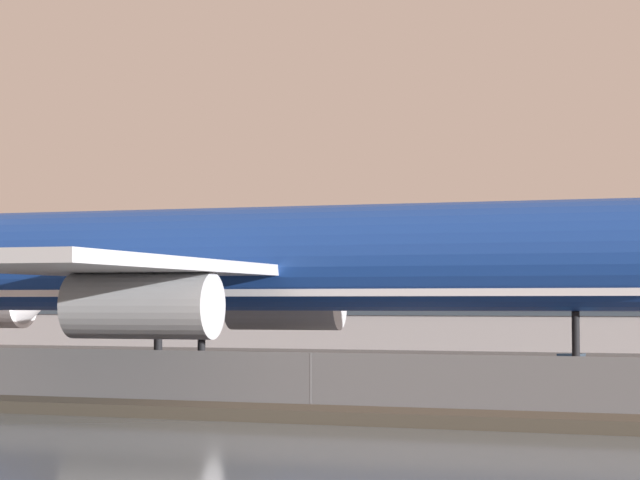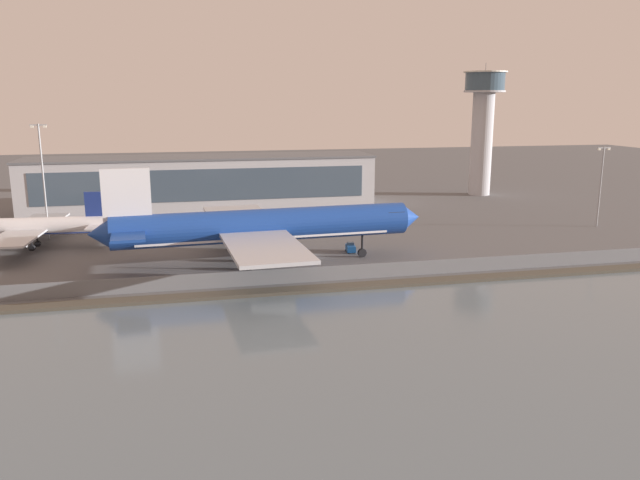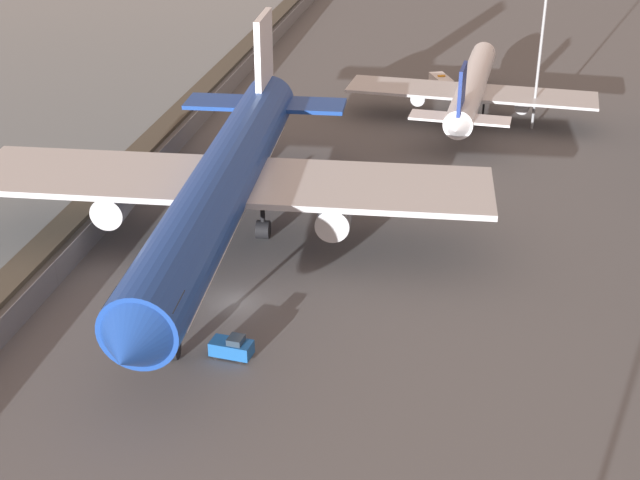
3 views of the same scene
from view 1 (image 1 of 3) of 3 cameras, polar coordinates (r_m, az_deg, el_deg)
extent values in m
plane|color=#565659|center=(68.33, 4.41, -6.68)|extent=(500.00, 500.00, 0.00)
cube|color=#474238|center=(49.01, -2.32, -7.90)|extent=(320.00, 3.00, 0.50)
cube|color=slate|center=(53.10, -0.42, -6.47)|extent=(280.00, 0.08, 2.43)
cylinder|color=slate|center=(53.10, -0.42, -6.47)|extent=(0.10, 0.10, 2.43)
cylinder|color=#193D93|center=(68.25, -3.61, -0.87)|extent=(51.56, 8.48, 5.66)
cube|color=silver|center=(68.22, -3.61, -2.17)|extent=(43.81, 6.93, 1.02)
cube|color=#B7BABF|center=(80.68, -2.18, -1.68)|extent=(12.64, 25.22, 0.57)
cube|color=#B7BABF|center=(58.05, -10.34, -1.17)|extent=(12.64, 25.22, 0.57)
cylinder|color=#B7BABF|center=(78.29, -1.60, -2.99)|extent=(7.35, 3.50, 3.11)
cylinder|color=#B7BABF|center=(59.10, -8.14, -3.00)|extent=(7.35, 3.50, 3.11)
cylinder|color=black|center=(64.06, 11.62, -4.69)|extent=(0.40, 0.40, 3.31)
cylinder|color=black|center=(64.13, 11.63, -6.17)|extent=(1.62, 0.71, 1.58)
cylinder|color=black|center=(72.34, -5.44, -4.53)|extent=(0.45, 0.45, 3.31)
cylinder|color=black|center=(72.40, -5.45, -5.84)|extent=(1.89, 1.37, 1.82)
cylinder|color=black|center=(66.90, -7.42, -4.65)|extent=(0.45, 0.45, 3.31)
cylinder|color=black|center=(66.97, -7.43, -6.06)|extent=(1.89, 1.37, 1.82)
cone|color=white|center=(98.98, -12.95, -2.94)|extent=(2.53, 3.34, 3.17)
cube|color=navy|center=(100.89, -14.26, -0.92)|extent=(5.06, 0.81, 5.99)
cube|color=white|center=(103.15, -13.25, -2.79)|extent=(3.81, 6.16, 0.28)
cube|color=#19519E|center=(68.42, 11.33, -6.00)|extent=(1.99, 3.37, 1.11)
cube|color=#283847|center=(68.76, 11.41, -5.32)|extent=(1.41, 1.27, 0.50)
cylinder|color=black|center=(69.58, 11.02, -6.28)|extent=(0.31, 0.72, 0.70)
cylinder|color=black|center=(69.21, 12.11, -6.29)|extent=(0.31, 0.72, 0.70)
cylinder|color=black|center=(67.69, 10.54, -6.38)|extent=(0.31, 0.72, 0.70)
cylinder|color=black|center=(67.30, 11.65, -6.39)|extent=(0.31, 0.72, 0.70)
cube|color=#B2B2B7|center=(128.40, 4.23, -1.93)|extent=(89.41, 16.93, 13.32)
cube|color=#3D4C5B|center=(120.24, 3.08, -1.55)|extent=(82.26, 0.16, 7.99)
cube|color=#5B5E63|center=(128.70, 4.22, 1.14)|extent=(90.01, 17.53, 0.50)
camera|label=2|loc=(64.48, -114.28, 22.57)|focal=35.00mm
camera|label=3|loc=(100.85, 47.51, 17.69)|focal=50.00mm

